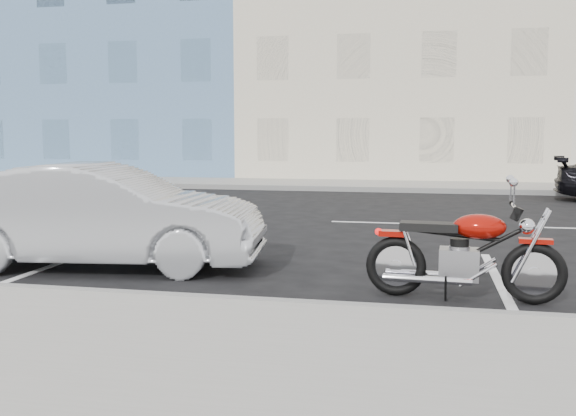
% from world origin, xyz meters
% --- Properties ---
extents(ground, '(120.00, 120.00, 0.00)m').
position_xyz_m(ground, '(0.00, 0.00, 0.00)').
color(ground, black).
rests_on(ground, ground).
extents(sidewalk_far, '(80.00, 3.40, 0.15)m').
position_xyz_m(sidewalk_far, '(-5.00, 8.70, 0.07)').
color(sidewalk_far, gray).
rests_on(sidewalk_far, ground).
extents(curb_near, '(80.00, 0.12, 0.16)m').
position_xyz_m(curb_near, '(-5.00, -7.00, 0.08)').
color(curb_near, gray).
rests_on(curb_near, ground).
extents(curb_far, '(80.00, 0.12, 0.16)m').
position_xyz_m(curb_far, '(-5.00, 7.00, 0.08)').
color(curb_far, gray).
rests_on(curb_far, ground).
extents(bldg_blue, '(12.00, 12.00, 13.00)m').
position_xyz_m(bldg_blue, '(-14.00, 16.30, 6.50)').
color(bldg_blue, '#5A80A9').
rests_on(bldg_blue, ground).
extents(bldg_cream, '(12.00, 12.00, 11.50)m').
position_xyz_m(bldg_cream, '(-2.00, 16.30, 5.75)').
color(bldg_cream, beige).
rests_on(bldg_cream, ground).
extents(motorcycle, '(2.16, 0.71, 1.08)m').
position_xyz_m(motorcycle, '(0.27, -6.06, 0.49)').
color(motorcycle, black).
rests_on(motorcycle, ground).
extents(sedan_silver, '(4.50, 2.04, 1.43)m').
position_xyz_m(sedan_silver, '(-5.24, -5.21, 0.72)').
color(sedan_silver, '#B1B4BA').
rests_on(sedan_silver, ground).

